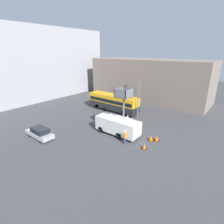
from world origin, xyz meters
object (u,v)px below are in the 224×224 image
city_bus (113,102)px  traffic_light_pole (134,95)px  utility_truck (118,124)px  road_worker_directing (128,121)px  traffic_cone_far_side (157,138)px  traffic_cone_near_truck (144,146)px  parked_car_curbside (40,133)px  traffic_cone_mid_road (151,138)px  road_worker_near_truck (125,137)px

city_bus → traffic_light_pole: traffic_light_pole is taller
utility_truck → city_bus: utility_truck is taller
road_worker_directing → traffic_cone_far_side: road_worker_directing is taller
traffic_cone_near_truck → parked_car_curbside: 14.15m
parked_car_curbside → traffic_cone_far_side: bearing=-54.8°
traffic_cone_near_truck → traffic_cone_far_side: (2.80, -0.33, 0.02)m
road_worker_directing → traffic_cone_mid_road: size_ratio=2.25×
road_worker_near_truck → traffic_light_pole: bearing=-50.3°
traffic_cone_near_truck → road_worker_near_truck: bearing=101.3°
traffic_cone_mid_road → parked_car_curbside: 15.12m
city_bus → traffic_cone_mid_road: 13.45m
road_worker_near_truck → traffic_cone_far_side: 4.40m
city_bus → traffic_cone_near_truck: (-8.99, -11.85, -1.53)m
traffic_light_pole → parked_car_curbside: size_ratio=1.44×
road_worker_near_truck → traffic_cone_near_truck: 2.64m
road_worker_near_truck → traffic_cone_near_truck: size_ratio=2.65×
road_worker_directing → traffic_cone_near_truck: bearing=85.7°
road_worker_directing → traffic_cone_near_truck: size_ratio=2.49×
utility_truck → road_worker_directing: bearing=9.0°
road_worker_near_truck → parked_car_curbside: 11.69m
road_worker_directing → traffic_cone_mid_road: 5.58m
traffic_cone_mid_road → traffic_cone_far_side: size_ratio=1.04×
traffic_cone_far_side → utility_truck: bearing=108.2°
utility_truck → parked_car_curbside: 10.78m
traffic_cone_near_truck → road_worker_directing: bearing=50.6°
traffic_light_pole → road_worker_directing: traffic_light_pole is taller
utility_truck → road_worker_near_truck: (-1.60, -2.37, -0.59)m
utility_truck → traffic_cone_near_truck: 5.14m
road_worker_directing → parked_car_curbside: (-10.79, 7.23, -0.13)m
road_worker_directing → traffic_cone_near_truck: (-4.44, -5.41, -0.55)m
road_worker_directing → traffic_cone_far_side: (-1.64, -5.74, -0.52)m
utility_truck → traffic_cone_near_truck: utility_truck is taller
city_bus → road_worker_directing: bearing=156.9°
traffic_light_pole → traffic_cone_mid_road: traffic_light_pole is taller
city_bus → road_worker_directing: (-4.55, -6.44, -0.98)m
city_bus → road_worker_directing: city_bus is taller
utility_truck → city_bus: bearing=41.4°
traffic_cone_far_side → parked_car_curbside: size_ratio=0.17×
road_worker_directing → traffic_light_pole: bearing=-131.5°
road_worker_near_truck → traffic_cone_mid_road: road_worker_near_truck is taller
parked_car_curbside → utility_truck: bearing=-46.2°
city_bus → road_worker_directing: 7.94m
road_worker_near_truck → city_bus: bearing=-30.6°
traffic_light_pole → utility_truck: bearing=-169.0°
utility_truck → road_worker_directing: 3.46m
traffic_light_pole → road_worker_near_truck: bearing=-155.2°
utility_truck → city_bus: 10.54m
road_worker_near_truck → traffic_cone_near_truck: bearing=-153.8°
road_worker_near_truck → road_worker_directing: (4.95, 2.90, -0.07)m
parked_car_curbside → road_worker_directing: bearing=-33.8°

